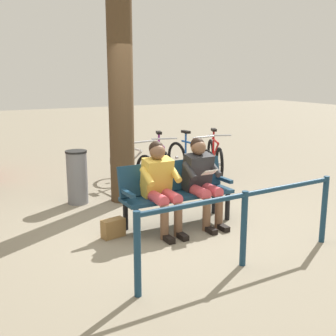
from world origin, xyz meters
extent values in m
plane|color=gray|center=(0.00, 0.00, 0.00)|extent=(40.00, 40.00, 0.00)
cube|color=navy|center=(-0.20, 0.02, 0.42)|extent=(1.60, 0.46, 0.05)
cube|color=navy|center=(-0.20, -0.17, 0.66)|extent=(1.60, 0.15, 0.42)
cube|color=navy|center=(-0.96, 0.01, 0.56)|extent=(0.06, 0.40, 0.05)
cube|color=navy|center=(0.56, 0.03, 0.56)|extent=(0.06, 0.40, 0.05)
cylinder|color=black|center=(-0.92, 0.18, 0.20)|extent=(0.07, 0.07, 0.40)
cylinder|color=black|center=(0.52, 0.20, 0.20)|extent=(0.07, 0.07, 0.40)
cylinder|color=black|center=(-0.92, -0.16, 0.20)|extent=(0.07, 0.07, 0.40)
cylinder|color=black|center=(0.52, -0.14, 0.20)|extent=(0.07, 0.07, 0.40)
cube|color=#262628|center=(-0.52, 0.00, 0.71)|extent=(0.38, 0.31, 0.55)
sphere|color=brown|center=(-0.52, 0.02, 1.06)|extent=(0.21, 0.21, 0.21)
sphere|color=black|center=(-0.52, -0.01, 1.10)|extent=(0.20, 0.20, 0.20)
cylinder|color=#D84C59|center=(-0.62, 0.20, 0.49)|extent=(0.15, 0.40, 0.15)
cylinder|color=brown|center=(-0.62, 0.40, 0.23)|extent=(0.11, 0.11, 0.45)
cube|color=black|center=(-0.62, 0.50, 0.04)|extent=(0.09, 0.22, 0.07)
cylinder|color=#262628|center=(-0.72, 0.12, 0.77)|extent=(0.09, 0.31, 0.23)
cylinder|color=#D84C59|center=(-0.42, 0.20, 0.49)|extent=(0.15, 0.40, 0.15)
cylinder|color=brown|center=(-0.42, 0.40, 0.23)|extent=(0.11, 0.11, 0.45)
cube|color=black|center=(-0.42, 0.50, 0.04)|extent=(0.09, 0.22, 0.07)
cylinder|color=#262628|center=(-0.32, 0.12, 0.77)|extent=(0.09, 0.31, 0.23)
cube|color=silver|center=(-0.52, 0.30, 0.77)|extent=(0.20, 0.12, 0.09)
cube|color=gold|center=(0.12, 0.00, 0.71)|extent=(0.38, 0.31, 0.55)
sphere|color=brown|center=(0.12, 0.02, 1.06)|extent=(0.21, 0.21, 0.21)
sphere|color=black|center=(0.12, -0.01, 1.10)|extent=(0.20, 0.20, 0.20)
cylinder|color=#D84C59|center=(0.02, 0.20, 0.49)|extent=(0.15, 0.40, 0.15)
cylinder|color=brown|center=(0.02, 0.40, 0.23)|extent=(0.11, 0.11, 0.45)
cube|color=black|center=(0.02, 0.50, 0.04)|extent=(0.09, 0.22, 0.07)
cylinder|color=gold|center=(-0.08, 0.12, 0.77)|extent=(0.09, 0.31, 0.23)
cylinder|color=#D84C59|center=(0.22, 0.21, 0.49)|extent=(0.15, 0.40, 0.15)
cylinder|color=brown|center=(0.22, 0.41, 0.23)|extent=(0.11, 0.11, 0.45)
cube|color=black|center=(0.22, 0.51, 0.04)|extent=(0.09, 0.22, 0.07)
cylinder|color=gold|center=(0.32, 0.13, 0.77)|extent=(0.09, 0.31, 0.23)
cube|color=olive|center=(0.77, 0.03, 0.12)|extent=(0.32, 0.20, 0.24)
cylinder|color=#4C3823|center=(0.04, -1.42, 1.72)|extent=(0.40, 0.40, 3.43)
cylinder|color=slate|center=(0.74, -1.62, 0.42)|extent=(0.33, 0.33, 0.84)
cylinder|color=black|center=(0.74, -1.62, 0.85)|extent=(0.34, 0.34, 0.03)
torus|color=black|center=(-2.11, -1.75, 0.33)|extent=(0.33, 0.63, 0.66)
cylinder|color=silver|center=(-2.11, -1.75, 0.33)|extent=(0.07, 0.08, 0.06)
torus|color=black|center=(-2.53, -2.68, 0.33)|extent=(0.33, 0.63, 0.66)
cylinder|color=silver|center=(-2.53, -2.68, 0.33)|extent=(0.07, 0.08, 0.06)
cylinder|color=#B71414|center=(-2.32, -2.21, 0.71)|extent=(0.30, 0.59, 0.04)
cylinder|color=#B71414|center=(-2.29, -2.14, 0.51)|extent=(0.28, 0.56, 0.43)
cylinder|color=#B71414|center=(-2.40, -2.38, 0.63)|extent=(0.04, 0.04, 0.55)
cube|color=black|center=(-2.40, -2.38, 0.91)|extent=(0.17, 0.24, 0.05)
cylinder|color=#B2B2B7|center=(-2.16, -1.84, 0.88)|extent=(0.45, 0.23, 0.03)
torus|color=black|center=(-1.78, -1.69, 0.33)|extent=(0.11, 0.66, 0.66)
cylinder|color=silver|center=(-1.78, -1.69, 0.33)|extent=(0.05, 0.06, 0.06)
torus|color=black|center=(-1.71, -2.71, 0.33)|extent=(0.11, 0.66, 0.66)
cylinder|color=silver|center=(-1.71, -2.71, 0.33)|extent=(0.05, 0.06, 0.06)
cylinder|color=#1E519E|center=(-1.74, -2.20, 0.71)|extent=(0.08, 0.63, 0.04)
cylinder|color=#1E519E|center=(-1.75, -2.12, 0.51)|extent=(0.08, 0.60, 0.43)
cylinder|color=#1E519E|center=(-1.73, -2.38, 0.63)|extent=(0.04, 0.04, 0.55)
cube|color=black|center=(-1.73, -2.38, 0.91)|extent=(0.11, 0.23, 0.05)
cylinder|color=#B2B2B7|center=(-1.77, -1.79, 0.88)|extent=(0.48, 0.07, 0.03)
torus|color=black|center=(-1.00, -1.88, 0.33)|extent=(0.25, 0.65, 0.66)
cylinder|color=silver|center=(-1.00, -1.88, 0.33)|extent=(0.07, 0.07, 0.06)
torus|color=black|center=(-1.30, -2.85, 0.33)|extent=(0.25, 0.65, 0.66)
cylinder|color=silver|center=(-1.30, -2.85, 0.33)|extent=(0.07, 0.07, 0.06)
cylinder|color=#8C268C|center=(-1.15, -2.37, 0.71)|extent=(0.23, 0.62, 0.04)
cylinder|color=#8C268C|center=(-1.12, -2.29, 0.51)|extent=(0.22, 0.58, 0.43)
cylinder|color=#8C268C|center=(-1.20, -2.54, 0.63)|extent=(0.04, 0.04, 0.55)
cube|color=black|center=(-1.20, -2.54, 0.91)|extent=(0.15, 0.24, 0.05)
cylinder|color=#B2B2B7|center=(-1.03, -1.98, 0.88)|extent=(0.47, 0.17, 0.03)
torus|color=black|center=(-0.54, -1.74, 0.33)|extent=(0.14, 0.66, 0.66)
cylinder|color=silver|center=(-0.54, -1.74, 0.33)|extent=(0.06, 0.07, 0.06)
torus|color=black|center=(-0.41, -2.75, 0.33)|extent=(0.14, 0.66, 0.66)
cylinder|color=silver|center=(-0.41, -2.75, 0.33)|extent=(0.06, 0.07, 0.06)
cylinder|color=silver|center=(-0.48, -2.24, 0.71)|extent=(0.12, 0.63, 0.04)
cylinder|color=silver|center=(-0.49, -2.16, 0.51)|extent=(0.11, 0.60, 0.43)
cylinder|color=silver|center=(-0.45, -2.42, 0.63)|extent=(0.04, 0.04, 0.55)
cube|color=black|center=(-0.45, -2.42, 0.91)|extent=(0.12, 0.23, 0.05)
cylinder|color=#B2B2B7|center=(-0.53, -1.84, 0.88)|extent=(0.48, 0.09, 0.03)
cylinder|color=navy|center=(-1.48, 1.42, 0.42)|extent=(0.07, 0.07, 0.85)
cylinder|color=navy|center=(-0.19, 1.48, 0.42)|extent=(0.07, 0.07, 0.85)
cylinder|color=navy|center=(1.10, 1.55, 0.42)|extent=(0.07, 0.07, 0.85)
cylinder|color=navy|center=(-0.19, 1.48, 0.81)|extent=(2.59, 0.18, 0.06)
camera|label=1|loc=(2.60, 4.96, 2.09)|focal=45.81mm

